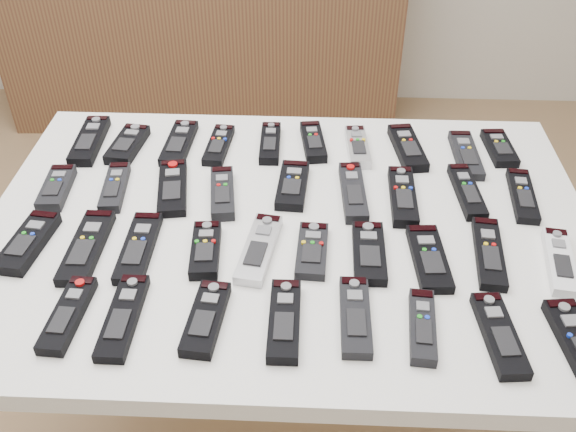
{
  "coord_description": "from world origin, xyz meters",
  "views": [
    {
      "loc": [
        0.12,
        -1.06,
        1.61
      ],
      "look_at": [
        0.07,
        -0.04,
        0.8
      ],
      "focal_mm": 40.0,
      "sensor_mm": 36.0,
      "label": 1
    }
  ],
  "objects_px": {
    "remote_4": "(270,143)",
    "remote_32": "(284,320)",
    "remote_1": "(128,145)",
    "remote_26": "(429,258)",
    "remote_29": "(68,314)",
    "remote_7": "(408,148)",
    "remote_0": "(90,141)",
    "remote_8": "(466,155)",
    "remote_3": "(219,145)",
    "remote_19": "(28,242)",
    "remote_11": "(115,187)",
    "remote_21": "(139,247)",
    "remote_18": "(523,196)",
    "remote_25": "(369,253)",
    "remote_15": "(353,192)",
    "remote_31": "(206,318)",
    "remote_24": "(312,250)",
    "table": "(288,245)",
    "remote_34": "(422,326)",
    "remote_13": "(222,193)",
    "remote_33": "(355,316)",
    "remote_28": "(560,262)",
    "remote_12": "(173,188)",
    "remote_22": "(206,250)",
    "remote_10": "(57,188)",
    "sideboard": "(202,27)",
    "remote_14": "(293,185)",
    "remote_35": "(499,334)",
    "remote_17": "(467,191)",
    "remote_6": "(357,147)",
    "remote_23": "(259,249)",
    "remote_20": "(87,247)",
    "remote_2": "(179,143)",
    "remote_27": "(489,253)",
    "remote_5": "(313,142)",
    "remote_30": "(123,317)"
  },
  "relations": [
    {
      "from": "remote_4",
      "to": "remote_32",
      "type": "bearing_deg",
      "value": -84.93
    },
    {
      "from": "remote_1",
      "to": "remote_26",
      "type": "relative_size",
      "value": 0.87
    },
    {
      "from": "remote_29",
      "to": "remote_7",
      "type": "bearing_deg",
      "value": 44.86
    },
    {
      "from": "remote_0",
      "to": "remote_8",
      "type": "distance_m",
      "value": 0.9
    },
    {
      "from": "remote_3",
      "to": "remote_19",
      "type": "height_order",
      "value": "remote_19"
    },
    {
      "from": "remote_7",
      "to": "remote_11",
      "type": "relative_size",
      "value": 1.11
    },
    {
      "from": "remote_11",
      "to": "remote_21",
      "type": "height_order",
      "value": "remote_11"
    },
    {
      "from": "remote_18",
      "to": "remote_25",
      "type": "distance_m",
      "value": 0.39
    },
    {
      "from": "remote_15",
      "to": "remote_31",
      "type": "xyz_separation_m",
      "value": [
        -0.26,
        -0.38,
        -0.0
      ]
    },
    {
      "from": "remote_31",
      "to": "remote_24",
      "type": "bearing_deg",
      "value": 51.55
    },
    {
      "from": "table",
      "to": "remote_26",
      "type": "xyz_separation_m",
      "value": [
        0.27,
        -0.1,
        0.07
      ]
    },
    {
      "from": "remote_34",
      "to": "remote_18",
      "type": "bearing_deg",
      "value": 61.06
    },
    {
      "from": "remote_1",
      "to": "remote_31",
      "type": "xyz_separation_m",
      "value": [
        0.27,
        -0.55,
        0.0
      ]
    },
    {
      "from": "remote_13",
      "to": "remote_33",
      "type": "xyz_separation_m",
      "value": [
        0.27,
        -0.34,
        -0.0
      ]
    },
    {
      "from": "table",
      "to": "remote_28",
      "type": "relative_size",
      "value": 7.04
    },
    {
      "from": "remote_4",
      "to": "remote_34",
      "type": "distance_m",
      "value": 0.64
    },
    {
      "from": "remote_12",
      "to": "remote_24",
      "type": "xyz_separation_m",
      "value": [
        0.31,
        -0.19,
        -0.0
      ]
    },
    {
      "from": "remote_11",
      "to": "remote_34",
      "type": "bearing_deg",
      "value": -36.52
    },
    {
      "from": "remote_22",
      "to": "remote_1",
      "type": "bearing_deg",
      "value": 118.73
    },
    {
      "from": "remote_11",
      "to": "remote_10",
      "type": "bearing_deg",
      "value": 178.64
    },
    {
      "from": "remote_11",
      "to": "sideboard",
      "type": "bearing_deg",
      "value": 87.85
    },
    {
      "from": "sideboard",
      "to": "remote_14",
      "type": "bearing_deg",
      "value": -76.66
    },
    {
      "from": "remote_11",
      "to": "remote_35",
      "type": "xyz_separation_m",
      "value": [
        0.75,
        -0.39,
        0.0
      ]
    },
    {
      "from": "remote_11",
      "to": "remote_17",
      "type": "relative_size",
      "value": 0.89
    },
    {
      "from": "remote_6",
      "to": "remote_32",
      "type": "height_order",
      "value": "same"
    },
    {
      "from": "remote_10",
      "to": "remote_23",
      "type": "bearing_deg",
      "value": -25.49
    },
    {
      "from": "remote_13",
      "to": "remote_15",
      "type": "relative_size",
      "value": 0.87
    },
    {
      "from": "remote_20",
      "to": "remote_12",
      "type": "bearing_deg",
      "value": 57.9
    },
    {
      "from": "remote_18",
      "to": "remote_4",
      "type": "bearing_deg",
      "value": 166.88
    },
    {
      "from": "remote_2",
      "to": "remote_20",
      "type": "relative_size",
      "value": 0.89
    },
    {
      "from": "remote_3",
      "to": "remote_22",
      "type": "height_order",
      "value": "remote_22"
    },
    {
      "from": "remote_14",
      "to": "remote_29",
      "type": "distance_m",
      "value": 0.55
    },
    {
      "from": "remote_7",
      "to": "remote_23",
      "type": "distance_m",
      "value": 0.5
    },
    {
      "from": "remote_4",
      "to": "remote_21",
      "type": "distance_m",
      "value": 0.45
    },
    {
      "from": "remote_35",
      "to": "remote_23",
      "type": "bearing_deg",
      "value": 149.47
    },
    {
      "from": "remote_15",
      "to": "remote_22",
      "type": "relative_size",
      "value": 1.3
    },
    {
      "from": "remote_26",
      "to": "remote_31",
      "type": "xyz_separation_m",
      "value": [
        -0.4,
        -0.17,
        0.0
      ]
    },
    {
      "from": "remote_8",
      "to": "remote_26",
      "type": "distance_m",
      "value": 0.39
    },
    {
      "from": "remote_23",
      "to": "remote_0",
      "type": "bearing_deg",
      "value": 148.16
    },
    {
      "from": "remote_2",
      "to": "remote_14",
      "type": "xyz_separation_m",
      "value": [
        0.28,
        -0.16,
        0.0
      ]
    },
    {
      "from": "remote_27",
      "to": "remote_5",
      "type": "bearing_deg",
      "value": 137.43
    },
    {
      "from": "remote_0",
      "to": "remote_23",
      "type": "bearing_deg",
      "value": -42.64
    },
    {
      "from": "remote_0",
      "to": "remote_5",
      "type": "xyz_separation_m",
      "value": [
        0.54,
        0.02,
        -0.0
      ]
    },
    {
      "from": "remote_1",
      "to": "remote_21",
      "type": "bearing_deg",
      "value": -66.26
    },
    {
      "from": "remote_2",
      "to": "remote_28",
      "type": "distance_m",
      "value": 0.88
    },
    {
      "from": "remote_6",
      "to": "remote_7",
      "type": "relative_size",
      "value": 0.87
    },
    {
      "from": "remote_7",
      "to": "remote_30",
      "type": "distance_m",
      "value": 0.78
    },
    {
      "from": "table",
      "to": "remote_7",
      "type": "xyz_separation_m",
      "value": [
        0.27,
        0.28,
        0.07
      ]
    },
    {
      "from": "remote_1",
      "to": "remote_12",
      "type": "height_order",
      "value": "remote_1"
    },
    {
      "from": "remote_5",
      "to": "remote_30",
      "type": "relative_size",
      "value": 0.83
    }
  ]
}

